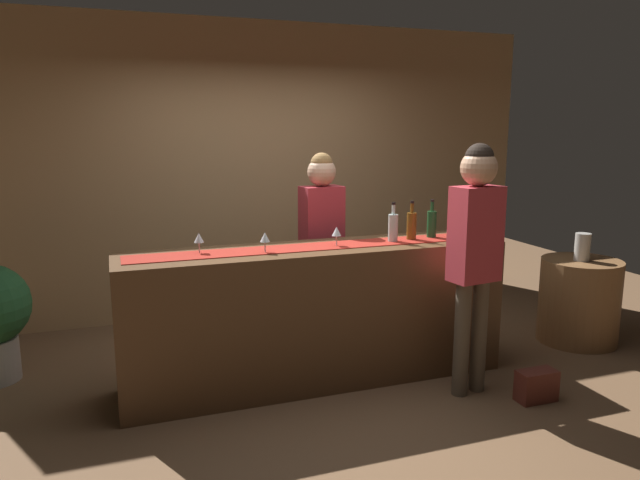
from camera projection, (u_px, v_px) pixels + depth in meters
name	position (u px, v px, depth m)	size (l,w,h in m)	color
ground_plane	(316.00, 379.00, 4.48)	(10.00, 10.00, 0.00)	brown
back_wall	(254.00, 170.00, 5.97)	(6.00, 0.12, 2.90)	tan
bar_counter	(316.00, 315.00, 4.39)	(2.84, 0.60, 1.02)	#543821
counter_runner_cloth	(316.00, 247.00, 4.29)	(2.69, 0.28, 0.01)	maroon
wine_bottle_clear	(393.00, 227.00, 4.46)	(0.07, 0.07, 0.30)	#B2C6C1
wine_bottle_amber	(411.00, 225.00, 4.55)	(0.07, 0.07, 0.30)	brown
wine_bottle_green	(432.00, 223.00, 4.63)	(0.07, 0.07, 0.30)	#194723
wine_glass_near_customer	(337.00, 232.00, 4.30)	(0.07, 0.07, 0.14)	silver
wine_glass_mid_counter	(199.00, 239.00, 4.05)	(0.07, 0.07, 0.14)	silver
wine_glass_far_end	(265.00, 238.00, 4.07)	(0.07, 0.07, 0.14)	silver
bartender	(322.00, 231.00, 4.91)	(0.36, 0.24, 1.68)	#26262B
customer_sipping	(475.00, 241.00, 4.06)	(0.37, 0.25, 1.78)	brown
round_side_table	(579.00, 301.00, 5.22)	(0.68, 0.68, 0.74)	brown
vase_on_side_table	(582.00, 247.00, 5.11)	(0.13, 0.13, 0.24)	#B7B2A8
handbag	(536.00, 386.00, 4.12)	(0.28, 0.14, 0.22)	brown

